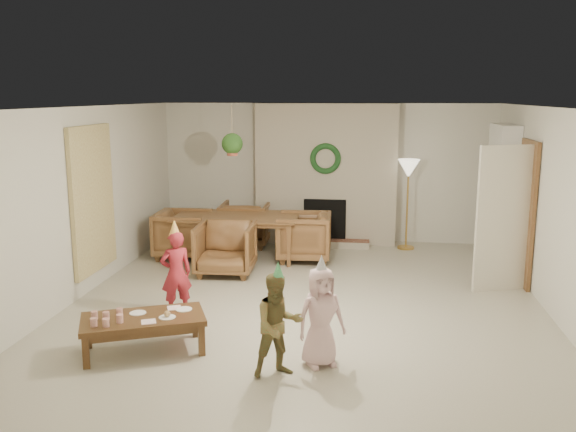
% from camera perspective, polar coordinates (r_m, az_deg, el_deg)
% --- Properties ---
extents(floor, '(7.00, 7.00, 0.00)m').
position_cam_1_polar(floor, '(8.04, 1.76, -7.97)').
color(floor, '#B7B29E').
rests_on(floor, ground).
extents(ceiling, '(7.00, 7.00, 0.00)m').
position_cam_1_polar(ceiling, '(7.59, 1.87, 10.13)').
color(ceiling, white).
rests_on(ceiling, wall_back).
extents(wall_back, '(7.00, 0.00, 7.00)m').
position_cam_1_polar(wall_back, '(11.17, 3.66, 4.07)').
color(wall_back, silver).
rests_on(wall_back, floor).
extents(wall_front, '(7.00, 0.00, 7.00)m').
position_cam_1_polar(wall_front, '(4.36, -2.95, -7.53)').
color(wall_front, silver).
rests_on(wall_front, floor).
extents(wall_left, '(0.00, 7.00, 7.00)m').
position_cam_1_polar(wall_left, '(8.56, -18.60, 1.27)').
color(wall_left, silver).
rests_on(wall_left, floor).
extents(wall_right, '(0.00, 7.00, 7.00)m').
position_cam_1_polar(wall_right, '(8.00, 23.72, 0.23)').
color(wall_right, silver).
rests_on(wall_right, floor).
extents(fireplace_mass, '(2.50, 0.40, 2.50)m').
position_cam_1_polar(fireplace_mass, '(10.97, 3.58, 3.94)').
color(fireplace_mass, '#552516').
rests_on(fireplace_mass, floor).
extents(fireplace_hearth, '(1.60, 0.30, 0.12)m').
position_cam_1_polar(fireplace_hearth, '(10.85, 3.37, -2.55)').
color(fireplace_hearth, '#592618').
rests_on(fireplace_hearth, floor).
extents(fireplace_firebox, '(0.75, 0.12, 0.75)m').
position_cam_1_polar(fireplace_firebox, '(10.92, 3.46, -0.35)').
color(fireplace_firebox, black).
rests_on(fireplace_firebox, floor).
extents(fireplace_wreath, '(0.54, 0.10, 0.54)m').
position_cam_1_polar(fireplace_wreath, '(10.71, 3.51, 5.37)').
color(fireplace_wreath, '#18401E').
rests_on(fireplace_wreath, fireplace_mass).
extents(floor_lamp_base, '(0.29, 0.29, 0.03)m').
position_cam_1_polar(floor_lamp_base, '(10.90, 10.94, -2.91)').
color(floor_lamp_base, gold).
rests_on(floor_lamp_base, floor).
extents(floor_lamp_post, '(0.03, 0.03, 1.41)m').
position_cam_1_polar(floor_lamp_post, '(10.75, 11.08, 0.79)').
color(floor_lamp_post, gold).
rests_on(floor_lamp_post, floor).
extents(floor_lamp_shade, '(0.38, 0.38, 0.31)m').
position_cam_1_polar(floor_lamp_shade, '(10.65, 11.22, 4.38)').
color(floor_lamp_shade, beige).
rests_on(floor_lamp_shade, floor_lamp_post).
extents(bookshelf_carcass, '(0.30, 1.00, 2.20)m').
position_cam_1_polar(bookshelf_carcass, '(10.19, 19.30, 1.89)').
color(bookshelf_carcass, white).
rests_on(bookshelf_carcass, floor).
extents(bookshelf_shelf_a, '(0.30, 0.92, 0.03)m').
position_cam_1_polar(bookshelf_shelf_a, '(10.30, 18.96, -1.67)').
color(bookshelf_shelf_a, white).
rests_on(bookshelf_shelf_a, bookshelf_carcass).
extents(bookshelf_shelf_b, '(0.30, 0.92, 0.03)m').
position_cam_1_polar(bookshelf_shelf_b, '(10.22, 19.10, 0.52)').
color(bookshelf_shelf_b, white).
rests_on(bookshelf_shelf_b, bookshelf_carcass).
extents(bookshelf_shelf_c, '(0.30, 0.92, 0.03)m').
position_cam_1_polar(bookshelf_shelf_c, '(10.16, 19.25, 2.73)').
color(bookshelf_shelf_c, white).
rests_on(bookshelf_shelf_c, bookshelf_carcass).
extents(bookshelf_shelf_d, '(0.30, 0.92, 0.03)m').
position_cam_1_polar(bookshelf_shelf_d, '(10.11, 19.39, 4.97)').
color(bookshelf_shelf_d, white).
rests_on(bookshelf_shelf_d, bookshelf_carcass).
extents(books_row_lower, '(0.20, 0.40, 0.24)m').
position_cam_1_polar(books_row_lower, '(10.13, 19.06, -1.08)').
color(books_row_lower, '#B03520').
rests_on(books_row_lower, bookshelf_shelf_a).
extents(books_row_mid, '(0.20, 0.44, 0.24)m').
position_cam_1_polar(books_row_mid, '(10.24, 18.99, 1.34)').
color(books_row_mid, '#25598A').
rests_on(books_row_mid, bookshelf_shelf_b).
extents(books_row_upper, '(0.20, 0.36, 0.22)m').
position_cam_1_polar(books_row_upper, '(10.04, 19.29, 3.38)').
color(books_row_upper, '#B09025').
rests_on(books_row_upper, bookshelf_shelf_c).
extents(door_frame, '(0.05, 0.86, 2.04)m').
position_cam_1_polar(door_frame, '(9.17, 21.35, 0.26)').
color(door_frame, brown).
rests_on(door_frame, floor).
extents(door_leaf, '(0.77, 0.32, 2.00)m').
position_cam_1_polar(door_leaf, '(8.72, 19.49, -0.28)').
color(door_leaf, beige).
rests_on(door_leaf, floor).
extents(curtain_panel, '(0.06, 1.20, 2.00)m').
position_cam_1_polar(curtain_panel, '(8.72, -17.79, 1.49)').
color(curtain_panel, beige).
rests_on(curtain_panel, wall_left).
extents(dining_table, '(2.05, 1.20, 0.71)m').
position_cam_1_polar(dining_table, '(10.02, -4.87, -2.01)').
color(dining_table, brown).
rests_on(dining_table, floor).
extents(dining_chair_near, '(0.87, 0.89, 0.78)m').
position_cam_1_polar(dining_chair_near, '(9.16, -5.87, -3.05)').
color(dining_chair_near, brown).
rests_on(dining_chair_near, floor).
extents(dining_chair_far, '(0.87, 0.89, 0.78)m').
position_cam_1_polar(dining_chair_far, '(10.86, -4.03, -0.74)').
color(dining_chair_far, brown).
rests_on(dining_chair_far, floor).
extents(dining_chair_left, '(0.89, 0.87, 0.78)m').
position_cam_1_polar(dining_chair_left, '(10.20, -9.77, -1.67)').
color(dining_chair_left, brown).
rests_on(dining_chair_left, floor).
extents(dining_chair_right, '(0.89, 0.87, 0.78)m').
position_cam_1_polar(dining_chair_right, '(9.87, 1.47, -1.95)').
color(dining_chair_right, brown).
rests_on(dining_chair_right, floor).
extents(hanging_plant_cord, '(0.01, 0.01, 0.70)m').
position_cam_1_polar(hanging_plant_cord, '(9.30, -5.26, 8.15)').
color(hanging_plant_cord, tan).
rests_on(hanging_plant_cord, ceiling).
extents(hanging_plant_pot, '(0.16, 0.16, 0.12)m').
position_cam_1_polar(hanging_plant_pot, '(9.32, -5.22, 6.01)').
color(hanging_plant_pot, '#A04933').
rests_on(hanging_plant_pot, hanging_plant_cord).
extents(hanging_plant_foliage, '(0.32, 0.32, 0.32)m').
position_cam_1_polar(hanging_plant_foliage, '(9.31, -5.24, 6.74)').
color(hanging_plant_foliage, '#1F4617').
rests_on(hanging_plant_foliage, hanging_plant_pot).
extents(coffee_table_top, '(1.40, 1.07, 0.06)m').
position_cam_1_polar(coffee_table_top, '(6.61, -13.39, -9.37)').
color(coffee_table_top, '#51341B').
rests_on(coffee_table_top, floor).
extents(coffee_table_apron, '(1.27, 0.95, 0.08)m').
position_cam_1_polar(coffee_table_apron, '(6.63, -13.36, -9.91)').
color(coffee_table_apron, '#51341B').
rests_on(coffee_table_apron, floor).
extents(coffee_leg_fl, '(0.09, 0.09, 0.33)m').
position_cam_1_polar(coffee_leg_fl, '(6.45, -18.37, -12.01)').
color(coffee_leg_fl, '#51341B').
rests_on(coffee_leg_fl, floor).
extents(coffee_leg_fr, '(0.09, 0.09, 0.33)m').
position_cam_1_polar(coffee_leg_fr, '(6.48, -8.08, -11.41)').
color(coffee_leg_fr, '#51341B').
rests_on(coffee_leg_fr, floor).
extents(coffee_leg_bl, '(0.09, 0.09, 0.33)m').
position_cam_1_polar(coffee_leg_bl, '(6.93, -18.19, -10.37)').
color(coffee_leg_bl, '#51341B').
rests_on(coffee_leg_bl, floor).
extents(coffee_leg_br, '(0.09, 0.09, 0.33)m').
position_cam_1_polar(coffee_leg_br, '(6.95, -8.66, -9.82)').
color(coffee_leg_br, '#51341B').
rests_on(coffee_leg_br, floor).
extents(cup_a, '(0.09, 0.09, 0.09)m').
position_cam_1_polar(cup_a, '(6.45, -17.70, -9.43)').
color(cup_a, silver).
rests_on(cup_a, coffee_table_top).
extents(cup_b, '(0.09, 0.09, 0.09)m').
position_cam_1_polar(cup_b, '(6.63, -17.65, -8.85)').
color(cup_b, silver).
rests_on(cup_b, coffee_table_top).
extents(cup_c, '(0.09, 0.09, 0.09)m').
position_cam_1_polar(cup_c, '(6.40, -16.66, -9.53)').
color(cup_c, silver).
rests_on(cup_c, coffee_table_top).
extents(cup_d, '(0.09, 0.09, 0.09)m').
position_cam_1_polar(cup_d, '(6.59, -16.64, -8.95)').
color(cup_d, silver).
rests_on(cup_d, coffee_table_top).
extents(cup_e, '(0.09, 0.09, 0.09)m').
position_cam_1_polar(cup_e, '(6.47, -15.45, -9.23)').
color(cup_e, silver).
rests_on(cup_e, coffee_table_top).
extents(cup_f, '(0.09, 0.09, 0.09)m').
position_cam_1_polar(cup_f, '(6.66, -15.46, -8.66)').
color(cup_f, silver).
rests_on(cup_f, coffee_table_top).
extents(plate_a, '(0.23, 0.23, 0.01)m').
position_cam_1_polar(plate_a, '(6.71, -13.86, -8.79)').
color(plate_a, white).
rests_on(plate_a, coffee_table_top).
extents(plate_b, '(0.23, 0.23, 0.01)m').
position_cam_1_polar(plate_b, '(6.52, -11.22, -9.26)').
color(plate_b, white).
rests_on(plate_b, coffee_table_top).
extents(plate_c, '(0.23, 0.23, 0.01)m').
position_cam_1_polar(plate_c, '(6.71, -9.70, -8.59)').
color(plate_c, white).
rests_on(plate_c, coffee_table_top).
extents(food_scoop, '(0.09, 0.09, 0.07)m').
position_cam_1_polar(food_scoop, '(6.50, -11.24, -8.95)').
color(food_scoop, tan).
rests_on(food_scoop, plate_b).
extents(napkin_left, '(0.19, 0.19, 0.01)m').
position_cam_1_polar(napkin_left, '(6.44, -12.90, -9.61)').
color(napkin_left, '#FFBBC6').
rests_on(napkin_left, coffee_table_top).
extents(napkin_right, '(0.19, 0.19, 0.01)m').
position_cam_1_polar(napkin_right, '(6.78, -10.59, -8.43)').
color(napkin_right, '#FFBBC6').
rests_on(napkin_right, coffee_table_top).
extents(child_red, '(0.46, 0.41, 1.05)m').
position_cam_1_polar(child_red, '(7.55, -10.42, -5.28)').
color(child_red, '#A4232E').
rests_on(child_red, floor).
extents(party_hat_red, '(0.17, 0.17, 0.20)m').
position_cam_1_polar(party_hat_red, '(7.41, -10.58, -1.08)').
color(party_hat_red, '#F9FE54').
rests_on(party_hat_red, child_red).
extents(child_plaid, '(0.61, 0.56, 1.01)m').
position_cam_1_polar(child_plaid, '(5.87, -0.92, -10.16)').
color(child_plaid, brown).
rests_on(child_plaid, floor).
extents(party_hat_plaid, '(0.13, 0.13, 0.17)m').
position_cam_1_polar(party_hat_plaid, '(5.70, -0.93, -5.08)').
color(party_hat_plaid, '#48A861').
rests_on(party_hat_plaid, child_plaid).
extents(child_pink, '(0.58, 0.52, 1.01)m').
position_cam_1_polar(child_pink, '(6.10, 3.09, -9.39)').
color(child_pink, beige).
rests_on(child_pink, floor).
extents(party_hat_pink, '(0.17, 0.17, 0.18)m').
position_cam_1_polar(party_hat_pink, '(5.92, 3.15, -4.48)').
color(party_hat_pink, silver).
rests_on(party_hat_pink, child_pink).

